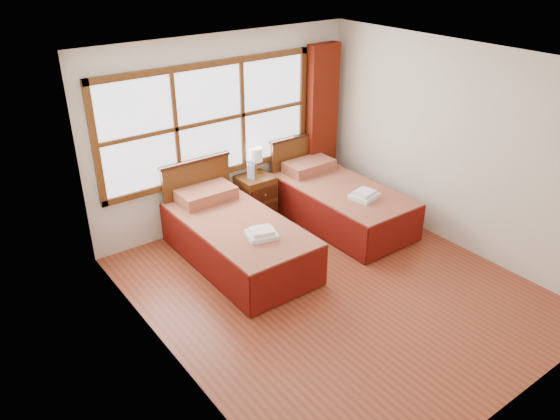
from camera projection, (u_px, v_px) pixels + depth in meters
floor at (331, 288)px, 6.37m from camera, size 4.50×4.50×0.00m
ceiling at (343, 63)px, 5.19m from camera, size 4.50×4.50×0.00m
wall_back at (226, 132)px, 7.39m from camera, size 4.00×0.00×4.00m
wall_left at (164, 244)px, 4.72m from camera, size 0.00×4.50×4.50m
wall_right at (456, 147)px, 6.85m from camera, size 0.00×4.50×4.50m
window at (210, 121)px, 7.14m from camera, size 3.16×0.06×1.56m
curtain at (322, 122)px, 8.20m from camera, size 0.50×0.16×2.30m
bed_left at (236, 237)px, 6.79m from camera, size 1.09×2.11×1.06m
bed_right at (339, 201)px, 7.71m from camera, size 1.06×2.08×1.03m
nightstand at (256, 197)px, 7.81m from camera, size 0.48×0.47×0.64m
towels_left at (262, 234)px, 6.29m from camera, size 0.41×0.38×0.10m
towels_right at (364, 195)px, 7.24m from camera, size 0.40×0.37×0.10m
lamp at (256, 155)px, 7.67m from camera, size 0.19×0.19×0.38m
bottle_near at (249, 171)px, 7.57m from camera, size 0.07×0.07×0.26m
bottle_far at (253, 171)px, 7.54m from camera, size 0.07×0.07×0.25m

